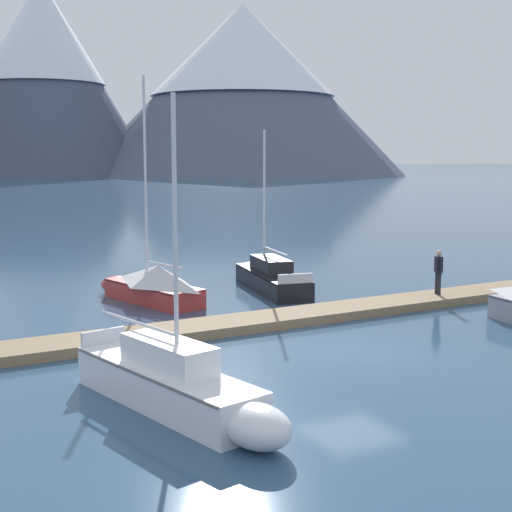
# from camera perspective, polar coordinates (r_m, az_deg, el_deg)

# --- Properties ---
(ground_plane) EXTENTS (700.00, 700.00, 0.00)m
(ground_plane) POSITION_cam_1_polar(r_m,az_deg,el_deg) (21.36, 7.50, -7.29)
(ground_plane) COLOR #2D4C6B
(mountain_east_summit) EXTENTS (56.66, 56.66, 50.25)m
(mountain_east_summit) POSITION_cam_1_polar(r_m,az_deg,el_deg) (202.37, -16.20, 13.57)
(mountain_east_summit) COLOR #424C60
(mountain_east_summit) RESTS_ON ground
(mountain_rear_spur) EXTENTS (89.60, 89.60, 46.21)m
(mountain_rear_spur) POSITION_cam_1_polar(r_m,az_deg,el_deg) (206.36, -1.06, 13.16)
(mountain_rear_spur) COLOR #4C566B
(mountain_rear_spur) RESTS_ON ground
(dock) EXTENTS (26.05, 2.85, 0.30)m
(dock) POSITION_cam_1_polar(r_m,az_deg,el_deg) (24.61, 2.16, -4.85)
(dock) COLOR #846B4C
(dock) RESTS_ON ground
(sailboat_second_berth) EXTENTS (2.74, 6.82, 6.83)m
(sailboat_second_berth) POSITION_cam_1_polar(r_m,az_deg,el_deg) (16.20, -6.12, -9.97)
(sailboat_second_berth) COLOR white
(sailboat_second_berth) RESTS_ON ground
(sailboat_mid_dock_port) EXTENTS (2.85, 5.69, 8.48)m
(sailboat_mid_dock_port) POSITION_cam_1_polar(r_m,az_deg,el_deg) (28.14, -8.15, -2.14)
(sailboat_mid_dock_port) COLOR #B2332D
(sailboat_mid_dock_port) RESTS_ON ground
(sailboat_mid_dock_starboard) EXTENTS (2.60, 6.91, 6.60)m
(sailboat_mid_dock_starboard) POSITION_cam_1_polar(r_m,az_deg,el_deg) (30.64, 0.99, -1.58)
(sailboat_mid_dock_starboard) COLOR black
(sailboat_mid_dock_starboard) RESTS_ON ground
(person_on_dock) EXTENTS (0.35, 0.55, 1.69)m
(person_on_dock) POSITION_cam_1_polar(r_m,az_deg,el_deg) (28.58, 14.00, -1.02)
(person_on_dock) COLOR #232328
(person_on_dock) RESTS_ON dock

